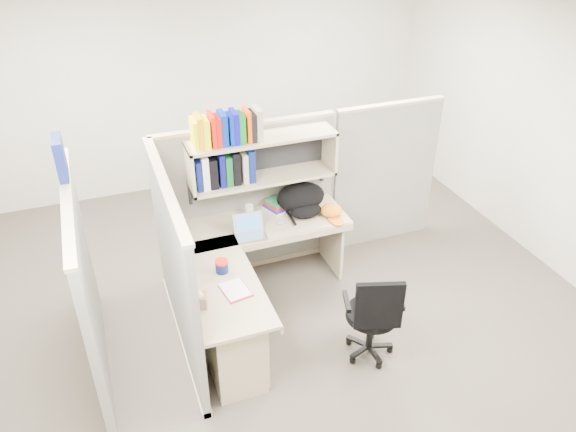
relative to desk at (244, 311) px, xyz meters
name	(u,v)px	position (x,y,z in m)	size (l,w,h in m)	color
ground	(279,318)	(0.41, 0.29, -0.44)	(6.00, 6.00, 0.00)	#322C27
room_shell	(277,165)	(0.41, 0.29, 1.18)	(6.00, 6.00, 6.00)	#AEAB9D
cubicle	(223,220)	(0.04, 0.74, 0.47)	(3.79, 1.84, 1.95)	slate
desk	(244,311)	(0.00, 0.00, 0.00)	(1.74, 1.75, 0.73)	tan
laptop	(251,227)	(0.27, 0.65, 0.39)	(0.28, 0.28, 0.20)	#BAB9BE
backpack	(303,200)	(0.88, 0.89, 0.44)	(0.49, 0.38, 0.29)	black
orange_cap	(331,210)	(1.13, 0.74, 0.35)	(0.21, 0.25, 0.12)	orange
snack_canister	(222,266)	(-0.11, 0.22, 0.35)	(0.11, 0.11, 0.11)	#0E1652
tissue_box	(199,297)	(-0.39, -0.15, 0.38)	(0.11, 0.11, 0.17)	#9E715A
mouse	(281,223)	(0.61, 0.76, 0.31)	(0.08, 0.05, 0.03)	#7B91AF
paper_cup	(250,210)	(0.37, 1.03, 0.35)	(0.08, 0.08, 0.11)	silver
book_stack	(276,205)	(0.65, 1.03, 0.35)	(0.17, 0.23, 0.11)	gray
loose_paper	(235,289)	(-0.08, -0.05, 0.29)	(0.19, 0.25, 0.00)	silver
task_chair	(372,328)	(0.98, -0.46, -0.11)	(0.53, 0.49, 0.93)	black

